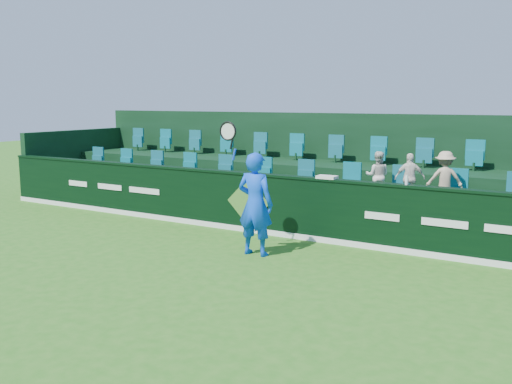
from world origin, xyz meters
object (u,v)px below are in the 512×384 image
Objects in this scene: spectator_right at (445,179)px; spectator_middle at (410,178)px; spectator_left at (377,176)px; towel at (327,177)px; drinks_bottle at (407,180)px; tennis_player at (255,203)px.

spectator_middle is at bearing -21.49° from spectator_right.
spectator_right is (1.43, 0.00, 0.04)m from spectator_left.
spectator_right is (0.72, 0.00, 0.04)m from spectator_middle.
towel is (-2.12, -1.12, 0.01)m from spectator_right.
spectator_right is 6.06× the size of drinks_bottle.
spectator_left is at bearing -21.49° from spectator_right.
drinks_bottle is (-0.46, -1.12, 0.08)m from spectator_right.
spectator_middle is 1.15m from drinks_bottle.
drinks_bottle is at bearing 46.27° from spectator_right.
tennis_player is 13.91× the size of drinks_bottle.
drinks_bottle is at bearing 33.92° from tennis_player.
towel is at bearing 6.30° from spectator_right.
spectator_middle is 2.61× the size of towel.
drinks_bottle reaches higher than towel.
tennis_player is at bearing -146.08° from drinks_bottle.
tennis_player is 2.46× the size of spectator_middle.
spectator_right is 2.40m from towel.
towel is at bearing 16.05° from spectator_middle.
spectator_middle reaches higher than drinks_bottle.
tennis_player is at bearing 29.34° from spectator_middle.
tennis_player is 3.13m from spectator_left.
spectator_right is 1.21m from drinks_bottle.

